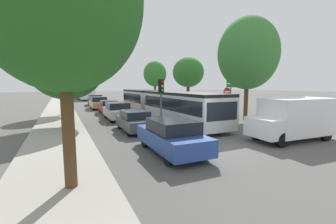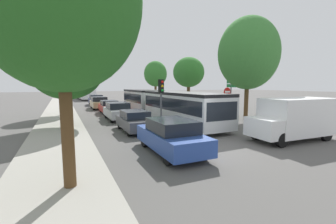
# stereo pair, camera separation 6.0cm
# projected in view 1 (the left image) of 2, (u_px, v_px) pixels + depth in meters

# --- Properties ---
(ground_plane) EXTENTS (200.00, 200.00, 0.00)m
(ground_plane) POSITION_uv_depth(u_px,v_px,m) (208.00, 148.00, 10.88)
(ground_plane) COLOR #565451
(kerb_strip_left) EXTENTS (3.20, 51.01, 0.14)m
(kerb_strip_left) POSITION_uv_depth(u_px,v_px,m) (59.00, 110.00, 26.42)
(kerb_strip_left) COLOR #9E998E
(kerb_strip_left) RESTS_ON ground
(articulated_bus) EXTENTS (2.73, 16.79, 2.49)m
(articulated_bus) POSITION_uv_depth(u_px,v_px,m) (162.00, 103.00, 20.28)
(articulated_bus) COLOR silver
(articulated_bus) RESTS_ON ground
(city_bus_rear) EXTENTS (2.99, 11.47, 2.45)m
(city_bus_rear) POSITION_uv_depth(u_px,v_px,m) (84.00, 93.00, 46.63)
(city_bus_rear) COLOR silver
(city_bus_rear) RESTS_ON ground
(queued_car_blue) EXTENTS (1.93, 4.41, 1.52)m
(queued_car_blue) POSITION_uv_depth(u_px,v_px,m) (172.00, 136.00, 10.02)
(queued_car_blue) COLOR #284799
(queued_car_blue) RESTS_ON ground
(queued_car_graphite) EXTENTS (1.74, 3.97, 1.37)m
(queued_car_graphite) POSITION_uv_depth(u_px,v_px,m) (135.00, 121.00, 14.71)
(queued_car_graphite) COLOR #47474C
(queued_car_graphite) RESTS_ON ground
(queued_car_silver) EXTENTS (1.91, 4.38, 1.51)m
(queued_car_silver) POSITION_uv_depth(u_px,v_px,m) (117.00, 111.00, 19.68)
(queued_car_silver) COLOR #B7BABF
(queued_car_silver) RESTS_ON ground
(queued_car_red) EXTENTS (1.76, 4.03, 1.39)m
(queued_car_red) POSITION_uv_depth(u_px,v_px,m) (109.00, 107.00, 23.88)
(queued_car_red) COLOR #B21E19
(queued_car_red) RESTS_ON ground
(queued_car_tan) EXTENTS (1.95, 4.45, 1.54)m
(queued_car_tan) POSITION_uv_depth(u_px,v_px,m) (99.00, 103.00, 28.38)
(queued_car_tan) COLOR tan
(queued_car_tan) RESTS_ON ground
(queued_car_navy) EXTENTS (1.94, 4.44, 1.53)m
(queued_car_navy) POSITION_uv_depth(u_px,v_px,m) (95.00, 100.00, 33.60)
(queued_car_navy) COLOR navy
(queued_car_navy) RESTS_ON ground
(white_van) EXTENTS (5.10, 2.21, 2.31)m
(white_van) POSITION_uv_depth(u_px,v_px,m) (295.00, 118.00, 12.35)
(white_van) COLOR white
(white_van) RESTS_ON ground
(traffic_light) EXTENTS (0.37, 0.39, 3.40)m
(traffic_light) POSITION_uv_depth(u_px,v_px,m) (161.00, 93.00, 15.00)
(traffic_light) COLOR #56595E
(traffic_light) RESTS_ON ground
(no_entry_sign) EXTENTS (0.70, 0.08, 2.82)m
(no_entry_sign) POSITION_uv_depth(u_px,v_px,m) (227.00, 99.00, 18.40)
(no_entry_sign) COLOR #56595E
(no_entry_sign) RESTS_ON ground
(direction_sign_post) EXTENTS (0.28, 1.39, 3.60)m
(direction_sign_post) POSITION_uv_depth(u_px,v_px,m) (231.00, 90.00, 19.86)
(direction_sign_post) COLOR #56595E
(direction_sign_post) RESTS_ON ground
(tree_left_near) EXTENTS (4.30, 4.30, 7.71)m
(tree_left_near) POSITION_uv_depth(u_px,v_px,m) (62.00, 4.00, 5.83)
(tree_left_near) COLOR #51381E
(tree_left_near) RESTS_ON ground
(tree_left_mid) EXTENTS (5.13, 5.13, 6.63)m
(tree_left_mid) POSITION_uv_depth(u_px,v_px,m) (66.00, 67.00, 15.71)
(tree_left_mid) COLOR #51381E
(tree_left_mid) RESTS_ON ground
(tree_left_far) EXTENTS (3.35, 3.35, 6.32)m
(tree_left_far) POSITION_uv_depth(u_px,v_px,m) (66.00, 71.00, 22.20)
(tree_left_far) COLOR #51381E
(tree_left_far) RESTS_ON ground
(tree_right_near) EXTENTS (5.06, 5.06, 8.73)m
(tree_right_near) POSITION_uv_depth(u_px,v_px,m) (248.00, 55.00, 19.12)
(tree_right_near) COLOR #51381E
(tree_right_near) RESTS_ON ground
(tree_right_mid) EXTENTS (3.70, 3.70, 6.29)m
(tree_right_mid) POSITION_uv_depth(u_px,v_px,m) (188.00, 73.00, 26.66)
(tree_right_mid) COLOR #51381E
(tree_right_mid) RESTS_ON ground
(tree_right_far) EXTENTS (3.78, 3.78, 6.92)m
(tree_right_far) POSITION_uv_depth(u_px,v_px,m) (155.00, 74.00, 37.07)
(tree_right_far) COLOR #51381E
(tree_right_far) RESTS_ON ground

